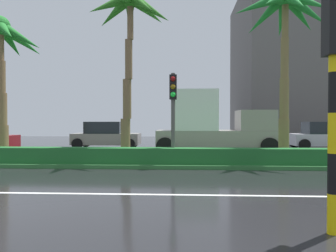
# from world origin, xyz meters

# --- Properties ---
(ground_plane) EXTENTS (90.00, 42.00, 0.10)m
(ground_plane) POSITION_xyz_m (0.00, 9.00, -0.05)
(ground_plane) COLOR black
(median_strip) EXTENTS (85.50, 4.00, 0.15)m
(median_strip) POSITION_xyz_m (0.00, 8.00, 0.07)
(median_strip) COLOR #2D6B33
(median_strip) RESTS_ON ground_plane
(median_hedge) EXTENTS (76.50, 0.70, 0.60)m
(median_hedge) POSITION_xyz_m (0.00, 6.60, 0.45)
(median_hedge) COLOR #1E6028
(median_hedge) RESTS_ON median_strip
(palm_tree_centre) EXTENTS (3.68, 3.99, 7.50)m
(palm_tree_centre) POSITION_xyz_m (2.68, 8.30, 6.27)
(palm_tree_centre) COLOR brown
(palm_tree_centre) RESTS_ON median_strip
(palm_tree_centre_right) EXTENTS (4.34, 4.19, 7.47)m
(palm_tree_centre_right) POSITION_xyz_m (9.35, 8.26, 6.21)
(palm_tree_centre_right) COLOR olive
(palm_tree_centre_right) RESTS_ON median_strip
(traffic_signal_median_right) EXTENTS (0.28, 0.43, 3.52)m
(traffic_signal_median_right) POSITION_xyz_m (4.61, 6.86, 2.57)
(traffic_signal_median_right) COLOR #4C4C47
(traffic_signal_median_right) RESTS_ON median_strip
(traffic_signal_foreground) EXTENTS (0.28, 0.43, 3.88)m
(traffic_signal_foreground) POSITION_xyz_m (7.42, -0.57, 2.67)
(traffic_signal_foreground) COLOR yellow
(traffic_signal_foreground) RESTS_ON ground_plane
(car_in_traffic_second) EXTENTS (4.30, 2.02, 1.72)m
(car_in_traffic_second) POSITION_xyz_m (-0.06, 15.00, 0.83)
(car_in_traffic_second) COLOR gray
(car_in_traffic_second) RESTS_ON ground_plane
(box_truck_lead) EXTENTS (6.40, 2.64, 3.46)m
(box_truck_lead) POSITION_xyz_m (6.66, 12.22, 1.55)
(box_truck_lead) COLOR gray
(box_truck_lead) RESTS_ON ground_plane
(car_in_traffic_third) EXTENTS (4.30, 2.02, 1.72)m
(car_in_traffic_third) POSITION_xyz_m (13.91, 15.03, 0.83)
(car_in_traffic_third) COLOR silver
(car_in_traffic_third) RESTS_ON ground_plane
(building_far_right) EXTENTS (18.11, 12.93, 14.66)m
(building_far_right) POSITION_xyz_m (19.73, 28.20, 7.33)
(building_far_right) COLOR #605B59
(building_far_right) RESTS_ON ground_plane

